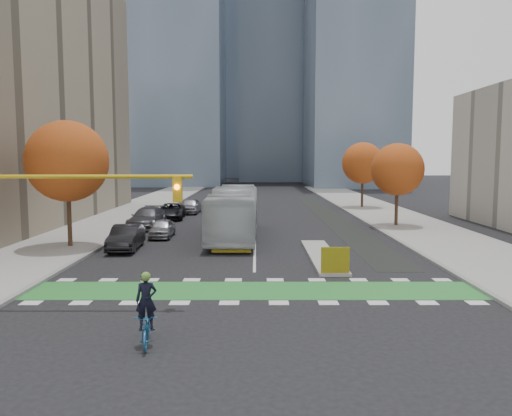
{
  "coord_description": "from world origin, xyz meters",
  "views": [
    {
      "loc": [
        0.07,
        -20.02,
        5.82
      ],
      "look_at": [
        0.08,
        8.11,
        3.0
      ],
      "focal_mm": 35.0,
      "sensor_mm": 36.0,
      "label": 1
    }
  ],
  "objects_px": {
    "tree_east_far": "(363,163)",
    "traffic_signal_west": "(52,204)",
    "parked_car_e": "(191,206)",
    "parked_car_a": "(162,228)",
    "parked_car_c": "(147,218)",
    "parked_car_d": "(171,211)",
    "tree_east_near": "(397,170)",
    "parked_car_b": "(126,238)",
    "cyclist": "(147,320)",
    "hazard_board": "(335,260)",
    "bus": "(234,212)",
    "tree_west": "(67,161)"
  },
  "relations": [
    {
      "from": "hazard_board",
      "to": "parked_car_b",
      "type": "height_order",
      "value": "parked_car_b"
    },
    {
      "from": "bus",
      "to": "cyclist",
      "type": "bearing_deg",
      "value": -94.36
    },
    {
      "from": "hazard_board",
      "to": "bus",
      "type": "height_order",
      "value": "bus"
    },
    {
      "from": "hazard_board",
      "to": "tree_east_near",
      "type": "height_order",
      "value": "tree_east_near"
    },
    {
      "from": "cyclist",
      "to": "parked_car_a",
      "type": "xyz_separation_m",
      "value": [
        -3.49,
        21.24,
        -0.1
      ]
    },
    {
      "from": "traffic_signal_west",
      "to": "cyclist",
      "type": "xyz_separation_m",
      "value": [
        4.59,
        -4.38,
        -3.26
      ]
    },
    {
      "from": "tree_west",
      "to": "traffic_signal_west",
      "type": "height_order",
      "value": "tree_west"
    },
    {
      "from": "parked_car_a",
      "to": "parked_car_c",
      "type": "bearing_deg",
      "value": 112.38
    },
    {
      "from": "tree_west",
      "to": "parked_car_d",
      "type": "distance_m",
      "value": 16.66
    },
    {
      "from": "tree_east_far",
      "to": "cyclist",
      "type": "relative_size",
      "value": 3.3
    },
    {
      "from": "parked_car_e",
      "to": "parked_car_a",
      "type": "bearing_deg",
      "value": -88.05
    },
    {
      "from": "traffic_signal_west",
      "to": "parked_car_c",
      "type": "height_order",
      "value": "traffic_signal_west"
    },
    {
      "from": "parked_car_a",
      "to": "hazard_board",
      "type": "bearing_deg",
      "value": -49.36
    },
    {
      "from": "traffic_signal_west",
      "to": "tree_west",
      "type": "bearing_deg",
      "value": 108.02
    },
    {
      "from": "traffic_signal_west",
      "to": "parked_car_a",
      "type": "xyz_separation_m",
      "value": [
        1.1,
        16.86,
        -3.36
      ]
    },
    {
      "from": "tree_west",
      "to": "parked_car_b",
      "type": "distance_m",
      "value": 6.18
    },
    {
      "from": "tree_east_near",
      "to": "parked_car_b",
      "type": "xyz_separation_m",
      "value": [
        -20.19,
        -10.65,
        -4.08
      ]
    },
    {
      "from": "tree_east_far",
      "to": "parked_car_d",
      "type": "bearing_deg",
      "value": -152.86
    },
    {
      "from": "cyclist",
      "to": "parked_car_e",
      "type": "distance_m",
      "value": 37.5
    },
    {
      "from": "parked_car_c",
      "to": "parked_car_a",
      "type": "bearing_deg",
      "value": -63.39
    },
    {
      "from": "bus",
      "to": "parked_car_c",
      "type": "distance_m",
      "value": 9.24
    },
    {
      "from": "hazard_board",
      "to": "tree_east_near",
      "type": "distance_m",
      "value": 19.93
    },
    {
      "from": "parked_car_b",
      "to": "parked_car_e",
      "type": "relative_size",
      "value": 1.03
    },
    {
      "from": "parked_car_b",
      "to": "parked_car_d",
      "type": "distance_m",
      "value": 16.1
    },
    {
      "from": "cyclist",
      "to": "parked_car_c",
      "type": "xyz_separation_m",
      "value": [
        -5.66,
        26.24,
        0.07
      ]
    },
    {
      "from": "hazard_board",
      "to": "tree_east_near",
      "type": "xyz_separation_m",
      "value": [
        8.0,
        17.8,
        4.06
      ]
    },
    {
      "from": "bus",
      "to": "parked_car_a",
      "type": "distance_m",
      "value": 5.49
    },
    {
      "from": "parked_car_c",
      "to": "parked_car_d",
      "type": "bearing_deg",
      "value": 84.61
    },
    {
      "from": "parked_car_a",
      "to": "tree_west",
      "type": "bearing_deg",
      "value": -140.99
    },
    {
      "from": "cyclist",
      "to": "parked_car_c",
      "type": "bearing_deg",
      "value": 93.08
    },
    {
      "from": "tree_east_far",
      "to": "tree_east_near",
      "type": "bearing_deg",
      "value": -91.79
    },
    {
      "from": "parked_car_d",
      "to": "parked_car_c",
      "type": "bearing_deg",
      "value": -102.49
    },
    {
      "from": "tree_east_far",
      "to": "traffic_signal_west",
      "type": "height_order",
      "value": "tree_east_far"
    },
    {
      "from": "parked_car_b",
      "to": "parked_car_d",
      "type": "xyz_separation_m",
      "value": [
        0.11,
        16.1,
        -0.04
      ]
    },
    {
      "from": "tree_east_near",
      "to": "parked_car_e",
      "type": "xyz_separation_m",
      "value": [
        -18.8,
        10.45,
        -4.08
      ]
    },
    {
      "from": "parked_car_e",
      "to": "tree_east_near",
      "type": "bearing_deg",
      "value": -27.01
    },
    {
      "from": "hazard_board",
      "to": "bus",
      "type": "bearing_deg",
      "value": 114.75
    },
    {
      "from": "traffic_signal_west",
      "to": "parked_car_e",
      "type": "distance_m",
      "value": 33.14
    },
    {
      "from": "hazard_board",
      "to": "parked_car_a",
      "type": "distance_m",
      "value": 16.28
    },
    {
      "from": "cyclist",
      "to": "parked_car_c",
      "type": "relative_size",
      "value": 0.4
    },
    {
      "from": "cyclist",
      "to": "parked_car_d",
      "type": "height_order",
      "value": "cyclist"
    },
    {
      "from": "tree_east_far",
      "to": "parked_car_c",
      "type": "relative_size",
      "value": 1.32
    },
    {
      "from": "traffic_signal_west",
      "to": "parked_car_c",
      "type": "distance_m",
      "value": 22.12
    },
    {
      "from": "tree_west",
      "to": "parked_car_d",
      "type": "relative_size",
      "value": 1.53
    },
    {
      "from": "parked_car_b",
      "to": "parked_car_e",
      "type": "height_order",
      "value": "parked_car_e"
    },
    {
      "from": "cyclist",
      "to": "hazard_board",
      "type": "bearing_deg",
      "value": 41.99
    },
    {
      "from": "tree_east_near",
      "to": "cyclist",
      "type": "relative_size",
      "value": 3.05
    },
    {
      "from": "bus",
      "to": "tree_east_far",
      "type": "bearing_deg",
      "value": 58.16
    },
    {
      "from": "tree_east_near",
      "to": "bus",
      "type": "xyz_separation_m",
      "value": [
        -13.48,
        -5.91,
        -2.99
      ]
    },
    {
      "from": "tree_east_far",
      "to": "parked_car_a",
      "type": "bearing_deg",
      "value": -131.76
    }
  ]
}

